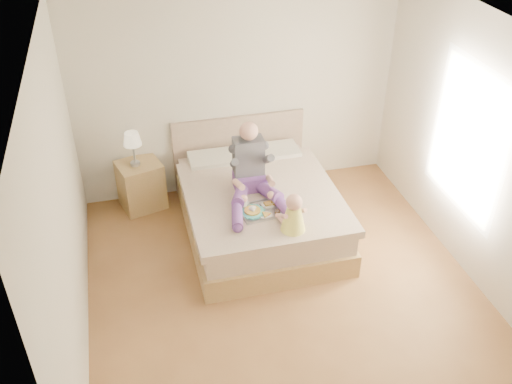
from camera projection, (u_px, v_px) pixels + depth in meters
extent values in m
cube|color=brown|center=(283.00, 287.00, 6.01)|extent=(4.00, 4.20, 0.01)
cube|color=white|center=(292.00, 36.00, 4.50)|extent=(4.00, 4.20, 0.02)
cube|color=beige|center=(237.00, 90.00, 6.94)|extent=(4.00, 0.02, 2.70)
cube|color=beige|center=(384.00, 356.00, 3.57)|extent=(4.00, 0.02, 2.70)
cube|color=beige|center=(62.00, 211.00, 4.85)|extent=(0.02, 4.20, 2.70)
cube|color=beige|center=(480.00, 153.00, 5.66)|extent=(0.02, 4.20, 2.70)
cube|color=white|center=(468.00, 140.00, 5.79)|extent=(0.02, 1.30, 1.60)
cube|color=#FFF9D1|center=(468.00, 140.00, 5.79)|extent=(0.01, 1.18, 1.48)
cube|color=olive|center=(259.00, 221.00, 6.75)|extent=(1.68, 2.13, 0.28)
cube|color=tan|center=(259.00, 203.00, 6.60)|extent=(1.60, 2.05, 0.24)
cube|color=tan|center=(263.00, 198.00, 6.39)|extent=(1.70, 1.80, 0.09)
cube|color=beige|center=(214.00, 161.00, 7.02)|extent=(0.62, 0.40, 0.14)
cube|color=beige|center=(274.00, 153.00, 7.17)|extent=(0.62, 0.40, 0.14)
cube|color=#856D5B|center=(239.00, 151.00, 7.41)|extent=(1.70, 0.08, 1.00)
cube|color=olive|center=(141.00, 185.00, 7.09)|extent=(0.61, 0.57, 0.61)
cylinder|color=#A9AAAF|center=(135.00, 164.00, 6.88)|extent=(0.12, 0.12, 0.04)
cylinder|color=#A9AAAF|center=(134.00, 153.00, 6.80)|extent=(0.02, 0.02, 0.24)
cone|color=beige|center=(132.00, 139.00, 6.69)|extent=(0.21, 0.21, 0.16)
cube|color=#5A327D|center=(250.00, 181.00, 6.45)|extent=(0.36, 0.29, 0.17)
cube|color=#3C3B43|center=(248.00, 157.00, 6.33)|extent=(0.34, 0.21, 0.45)
sphere|color=tan|center=(249.00, 131.00, 6.12)|extent=(0.20, 0.20, 0.20)
cylinder|color=#5A327D|center=(241.00, 194.00, 6.25)|extent=(0.30, 0.50, 0.20)
cylinder|color=#5A327D|center=(237.00, 215.00, 5.95)|extent=(0.20, 0.44, 0.12)
sphere|color=#5A327D|center=(238.00, 228.00, 5.78)|extent=(0.10, 0.10, 0.10)
cylinder|color=#3C3B43|center=(234.00, 163.00, 6.18)|extent=(0.12, 0.28, 0.23)
cylinder|color=tan|center=(239.00, 184.00, 6.14)|extent=(0.09, 0.29, 0.15)
sphere|color=tan|center=(244.00, 198.00, 6.08)|extent=(0.08, 0.08, 0.08)
cylinder|color=#5A327D|center=(267.00, 191.00, 6.30)|extent=(0.29, 0.50, 0.20)
cylinder|color=#5A327D|center=(285.00, 209.00, 6.04)|extent=(0.18, 0.44, 0.12)
sphere|color=#5A327D|center=(294.00, 220.00, 5.89)|extent=(0.10, 0.10, 0.10)
cylinder|color=#3C3B43|center=(267.00, 159.00, 6.25)|extent=(0.11, 0.28, 0.23)
cylinder|color=tan|center=(270.00, 181.00, 6.20)|extent=(0.10, 0.29, 0.15)
sphere|color=tan|center=(271.00, 195.00, 6.13)|extent=(0.08, 0.08, 0.08)
cube|color=#A9AAAF|center=(261.00, 211.00, 6.09)|extent=(0.49, 0.40, 0.01)
cylinder|color=teal|center=(252.00, 212.00, 6.07)|extent=(0.26, 0.26, 0.01)
cylinder|color=gold|center=(252.00, 211.00, 6.06)|extent=(0.17, 0.17, 0.02)
cylinder|color=white|center=(244.00, 204.00, 6.12)|extent=(0.08, 0.08, 0.09)
torus|color=white|center=(248.00, 203.00, 6.14)|extent=(0.02, 0.06, 0.06)
cylinder|color=#957349|center=(244.00, 201.00, 6.10)|extent=(0.07, 0.07, 0.01)
cylinder|color=white|center=(268.00, 205.00, 6.18)|extent=(0.14, 0.14, 0.01)
cube|color=gold|center=(268.00, 203.00, 6.17)|extent=(0.09, 0.08, 0.02)
cylinder|color=white|center=(266.00, 215.00, 6.02)|extent=(0.14, 0.14, 0.01)
ellipsoid|color=red|center=(268.00, 215.00, 6.00)|extent=(0.04, 0.03, 0.01)
cylinder|color=white|center=(274.00, 200.00, 6.16)|extent=(0.07, 0.07, 0.12)
cylinder|color=#C0871F|center=(274.00, 200.00, 6.16)|extent=(0.06, 0.06, 0.11)
cylinder|color=white|center=(277.00, 212.00, 6.05)|extent=(0.07, 0.07, 0.04)
cylinder|color=#46280A|center=(277.00, 212.00, 6.05)|extent=(0.06, 0.06, 0.03)
cone|color=#F7F14E|center=(293.00, 218.00, 5.77)|extent=(0.25, 0.25, 0.28)
sphere|color=tan|center=(294.00, 202.00, 5.66)|extent=(0.17, 0.17, 0.17)
cylinder|color=tan|center=(283.00, 220.00, 5.89)|extent=(0.08, 0.20, 0.07)
sphere|color=tan|center=(278.00, 216.00, 5.96)|extent=(0.06, 0.06, 0.06)
cylinder|color=tan|center=(284.00, 216.00, 5.71)|extent=(0.05, 0.14, 0.12)
cylinder|color=tan|center=(291.00, 218.00, 5.93)|extent=(0.13, 0.20, 0.07)
sphere|color=tan|center=(286.00, 213.00, 6.00)|extent=(0.06, 0.06, 0.06)
cylinder|color=tan|center=(301.00, 211.00, 5.79)|extent=(0.11, 0.14, 0.12)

